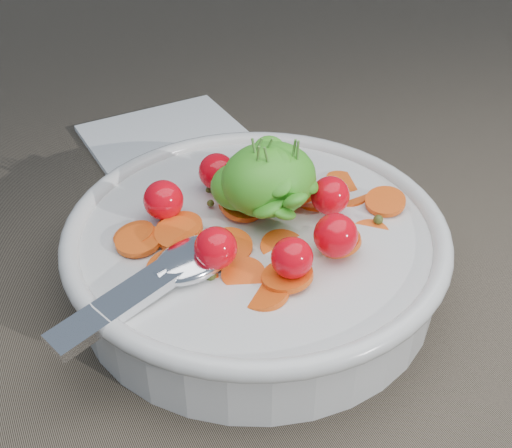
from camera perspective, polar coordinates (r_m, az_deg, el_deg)
name	(u,v)px	position (r m, az deg, el deg)	size (l,w,h in m)	color
ground	(269,289)	(0.51, 1.18, -5.81)	(6.00, 6.00, 0.00)	brown
bowl	(256,248)	(0.49, 0.00, -2.16)	(0.31, 0.29, 0.12)	silver
napkin	(167,138)	(0.71, -7.88, 7.58)	(0.16, 0.14, 0.01)	white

